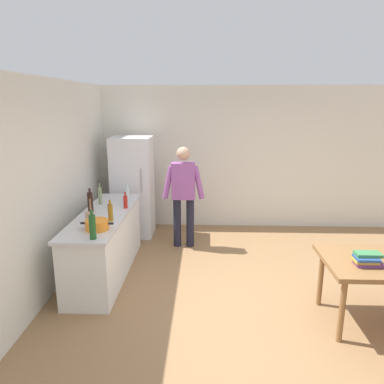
{
  "coord_description": "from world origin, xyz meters",
  "views": [
    {
      "loc": [
        -0.6,
        -3.99,
        2.41
      ],
      "look_at": [
        -0.79,
        1.42,
        1.06
      ],
      "focal_mm": 34.14,
      "sensor_mm": 36.0,
      "label": 1
    }
  ],
  "objects_px": {
    "bottle_wine_dark": "(90,202)",
    "bottle_water_clear": "(127,195)",
    "cooking_pot": "(97,225)",
    "bottle_wine_green": "(93,227)",
    "bottle_vinegar_tall": "(100,195)",
    "person": "(183,190)",
    "bottle_oil_amber": "(110,212)",
    "bottle_sauce_red": "(125,202)",
    "refrigerator": "(133,187)",
    "utensil_jar": "(90,217)",
    "book_stack": "(367,259)"
  },
  "relations": [
    {
      "from": "bottle_wine_dark",
      "to": "bottle_water_clear",
      "type": "height_order",
      "value": "bottle_wine_dark"
    },
    {
      "from": "cooking_pot",
      "to": "bottle_wine_green",
      "type": "height_order",
      "value": "bottle_wine_green"
    },
    {
      "from": "cooking_pot",
      "to": "bottle_vinegar_tall",
      "type": "distance_m",
      "value": 1.15
    },
    {
      "from": "person",
      "to": "bottle_oil_amber",
      "type": "distance_m",
      "value": 1.62
    },
    {
      "from": "cooking_pot",
      "to": "bottle_water_clear",
      "type": "distance_m",
      "value": 1.2
    },
    {
      "from": "bottle_wine_green",
      "to": "bottle_water_clear",
      "type": "xyz_separation_m",
      "value": [
        0.08,
        1.5,
        -0.02
      ]
    },
    {
      "from": "person",
      "to": "bottle_wine_dark",
      "type": "xyz_separation_m",
      "value": [
        -1.25,
        -0.99,
        0.07
      ]
    },
    {
      "from": "person",
      "to": "bottle_wine_green",
      "type": "height_order",
      "value": "person"
    },
    {
      "from": "bottle_oil_amber",
      "to": "bottle_sauce_red",
      "type": "distance_m",
      "value": 0.59
    },
    {
      "from": "refrigerator",
      "to": "bottle_water_clear",
      "type": "bearing_deg",
      "value": -83.41
    },
    {
      "from": "refrigerator",
      "to": "bottle_vinegar_tall",
      "type": "relative_size",
      "value": 5.62
    },
    {
      "from": "person",
      "to": "bottle_vinegar_tall",
      "type": "distance_m",
      "value": 1.36
    },
    {
      "from": "person",
      "to": "bottle_wine_green",
      "type": "distance_m",
      "value": 2.21
    },
    {
      "from": "bottle_water_clear",
      "to": "cooking_pot",
      "type": "bearing_deg",
      "value": -95.79
    },
    {
      "from": "bottle_wine_dark",
      "to": "utensil_jar",
      "type": "bearing_deg",
      "value": -74.04
    },
    {
      "from": "person",
      "to": "cooking_pot",
      "type": "bearing_deg",
      "value": -119.05
    },
    {
      "from": "person",
      "to": "bottle_wine_green",
      "type": "relative_size",
      "value": 5.0
    },
    {
      "from": "bottle_vinegar_tall",
      "to": "bottle_wine_green",
      "type": "height_order",
      "value": "bottle_wine_green"
    },
    {
      "from": "refrigerator",
      "to": "bottle_vinegar_tall",
      "type": "bearing_deg",
      "value": -103.32
    },
    {
      "from": "person",
      "to": "bottle_oil_amber",
      "type": "height_order",
      "value": "person"
    },
    {
      "from": "utensil_jar",
      "to": "bottle_sauce_red",
      "type": "height_order",
      "value": "utensil_jar"
    },
    {
      "from": "utensil_jar",
      "to": "book_stack",
      "type": "relative_size",
      "value": 1.14
    },
    {
      "from": "cooking_pot",
      "to": "bottle_oil_amber",
      "type": "xyz_separation_m",
      "value": [
        0.08,
        0.34,
        0.06
      ]
    },
    {
      "from": "bottle_water_clear",
      "to": "book_stack",
      "type": "xyz_separation_m",
      "value": [
        2.87,
        -1.76,
        -0.21
      ]
    },
    {
      "from": "cooking_pot",
      "to": "utensil_jar",
      "type": "height_order",
      "value": "utensil_jar"
    },
    {
      "from": "bottle_water_clear",
      "to": "bottle_vinegar_tall",
      "type": "bearing_deg",
      "value": -168.62
    },
    {
      "from": "cooking_pot",
      "to": "bottle_vinegar_tall",
      "type": "bearing_deg",
      "value": 103.82
    },
    {
      "from": "bottle_sauce_red",
      "to": "utensil_jar",
      "type": "bearing_deg",
      "value": -114.35
    },
    {
      "from": "bottle_oil_amber",
      "to": "bottle_wine_dark",
      "type": "xyz_separation_m",
      "value": [
        -0.38,
        0.37,
        0.03
      ]
    },
    {
      "from": "utensil_jar",
      "to": "book_stack",
      "type": "xyz_separation_m",
      "value": [
        3.15,
        -0.8,
        -0.16
      ]
    },
    {
      "from": "cooking_pot",
      "to": "bottle_sauce_red",
      "type": "relative_size",
      "value": 1.67
    },
    {
      "from": "refrigerator",
      "to": "cooking_pot",
      "type": "bearing_deg",
      "value": -89.94
    },
    {
      "from": "person",
      "to": "bottle_wine_green",
      "type": "bearing_deg",
      "value": -114.2
    },
    {
      "from": "person",
      "to": "bottle_vinegar_tall",
      "type": "xyz_separation_m",
      "value": [
        -1.22,
        -0.59,
        0.06
      ]
    },
    {
      "from": "cooking_pot",
      "to": "book_stack",
      "type": "relative_size",
      "value": 1.42
    },
    {
      "from": "bottle_oil_amber",
      "to": "bottle_wine_dark",
      "type": "bearing_deg",
      "value": 135.19
    },
    {
      "from": "book_stack",
      "to": "cooking_pot",
      "type": "bearing_deg",
      "value": 169.33
    },
    {
      "from": "refrigerator",
      "to": "book_stack",
      "type": "xyz_separation_m",
      "value": [
        2.99,
        -2.82,
        -0.09
      ]
    },
    {
      "from": "bottle_water_clear",
      "to": "book_stack",
      "type": "height_order",
      "value": "bottle_water_clear"
    },
    {
      "from": "bottle_wine_dark",
      "to": "book_stack",
      "type": "bearing_deg",
      "value": -21.25
    },
    {
      "from": "person",
      "to": "bottle_water_clear",
      "type": "height_order",
      "value": "person"
    },
    {
      "from": "person",
      "to": "utensil_jar",
      "type": "xyz_separation_m",
      "value": [
        -1.11,
        -1.47,
        0.0
      ]
    },
    {
      "from": "bottle_sauce_red",
      "to": "bottle_wine_dark",
      "type": "bearing_deg",
      "value": -155.17
    },
    {
      "from": "bottle_sauce_red",
      "to": "book_stack",
      "type": "xyz_separation_m",
      "value": [
        2.84,
        -1.49,
        -0.18
      ]
    },
    {
      "from": "bottle_wine_dark",
      "to": "bottle_sauce_red",
      "type": "distance_m",
      "value": 0.5
    },
    {
      "from": "utensil_jar",
      "to": "bottle_vinegar_tall",
      "type": "bearing_deg",
      "value": 97.31
    },
    {
      "from": "bottle_vinegar_tall",
      "to": "book_stack",
      "type": "relative_size",
      "value": 1.14
    },
    {
      "from": "bottle_wine_green",
      "to": "bottle_water_clear",
      "type": "bearing_deg",
      "value": 87.03
    },
    {
      "from": "bottle_wine_green",
      "to": "bottle_water_clear",
      "type": "distance_m",
      "value": 1.5
    },
    {
      "from": "refrigerator",
      "to": "bottle_water_clear",
      "type": "distance_m",
      "value": 1.08
    }
  ]
}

